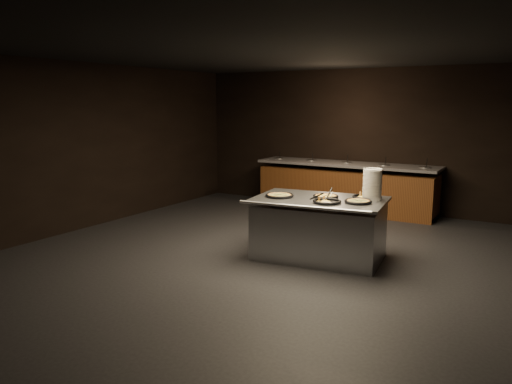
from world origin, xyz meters
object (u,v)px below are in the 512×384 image
serving_counter (319,229)px  plate_stack (372,185)px  pan_veggie_whole (279,195)px  pan_cheese_whole (326,196)px

serving_counter → plate_stack: size_ratio=4.49×
pan_veggie_whole → pan_cheese_whole: size_ratio=1.11×
plate_stack → pan_veggie_whole: plate_stack is taller
plate_stack → pan_cheese_whole: (-0.62, -0.17, -0.20)m
serving_counter → pan_veggie_whole: pan_veggie_whole is taller
plate_stack → pan_cheese_whole: plate_stack is taller
pan_veggie_whole → plate_stack: bearing=20.2°
serving_counter → pan_cheese_whole: 0.49m
plate_stack → pan_veggie_whole: (-1.22, -0.45, -0.20)m
serving_counter → pan_cheese_whole: bearing=57.4°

